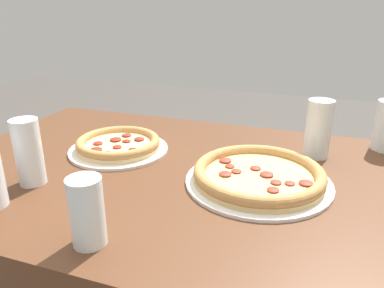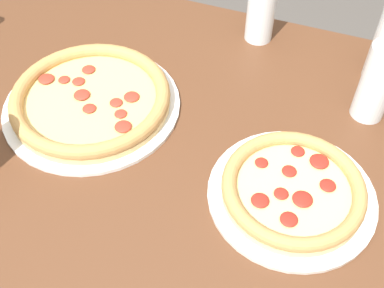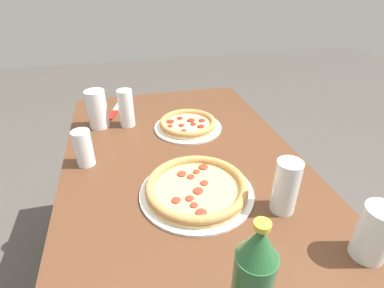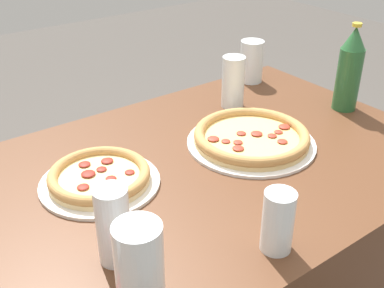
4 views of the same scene
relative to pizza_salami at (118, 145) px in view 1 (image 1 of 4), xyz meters
name	(u,v)px [view 1 (image 1 of 4)]	position (x,y,z in m)	size (l,w,h in m)	color
pizza_salami	(118,145)	(0.00, 0.00, 0.00)	(0.28, 0.28, 0.04)	silver
pizza_margherita	(259,175)	(-0.41, 0.07, 0.00)	(0.34, 0.34, 0.04)	white
glass_orange_juice	(87,216)	(-0.17, 0.40, 0.04)	(0.06, 0.06, 0.13)	white
glass_mango_juice	(318,131)	(-0.53, -0.15, 0.05)	(0.07, 0.07, 0.16)	white
glass_cola	(29,156)	(0.09, 0.24, 0.05)	(0.06, 0.06, 0.16)	white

